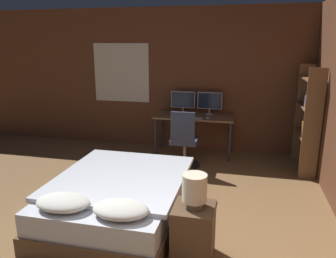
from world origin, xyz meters
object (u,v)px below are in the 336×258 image
bed (119,199)px  desk (194,121)px  computer_mouse (207,118)px  nightstand (193,233)px  keyboard (193,118)px  bedside_lamp (194,188)px  office_chair (184,145)px  monitor_right (210,102)px  bookshelf (309,115)px  monitor_left (183,101)px

bed → desk: 2.63m
computer_mouse → nightstand: bearing=-85.7°
keyboard → computer_mouse: computer_mouse is taller
nightstand → bedside_lamp: size_ratio=1.72×
desk → office_chair: 0.76m
desk → keyboard: keyboard is taller
bedside_lamp → office_chair: size_ratio=0.33×
bed → bedside_lamp: 1.21m
monitor_right → office_chair: 1.14m
computer_mouse → office_chair: office_chair is taller
bed → computer_mouse: (0.76, 2.35, 0.49)m
bookshelf → computer_mouse: bearing=172.8°
bedside_lamp → monitor_right: bearing=93.9°
bed → keyboard: size_ratio=5.42×
bed → monitor_right: monitor_right is taller
monitor_left → keyboard: (0.25, -0.41, -0.23)m
computer_mouse → office_chair: (-0.32, -0.51, -0.36)m
bed → nightstand: size_ratio=3.44×
monitor_left → computer_mouse: monitor_left is taller
desk → keyboard: (-0.00, -0.21, 0.10)m
nightstand → desk: (-0.48, 3.09, 0.37)m
bedside_lamp → keyboard: bedside_lamp is taller
nightstand → office_chair: (-0.54, 2.37, 0.11)m
bed → office_chair: (0.44, 1.84, 0.13)m
keyboard → office_chair: (-0.05, -0.51, -0.35)m
nightstand → monitor_right: size_ratio=1.21×
office_chair → nightstand: bearing=-77.3°
bedside_lamp → bookshelf: bearing=62.1°
nightstand → keyboard: (-0.48, 2.88, 0.47)m
desk → keyboard: size_ratio=4.11×
desk → monitor_left: (-0.25, 0.21, 0.33)m
monitor_right → bookshelf: bearing=-20.6°
bed → bedside_lamp: size_ratio=5.90×
office_chair → bookshelf: size_ratio=0.58×
nightstand → keyboard: size_ratio=1.57×
monitor_left → office_chair: monitor_left is taller
bedside_lamp → monitor_right: size_ratio=0.71×
bed → office_chair: bearing=76.6°
bookshelf → nightstand: bearing=-117.9°
desk → monitor_right: (0.25, 0.21, 0.33)m
nightstand → bookshelf: bookshelf is taller
monitor_right → keyboard: monitor_right is taller
bedside_lamp → computer_mouse: size_ratio=4.64×
bedside_lamp → computer_mouse: bearing=94.3°
desk → monitor_right: 0.47m
nightstand → desk: bearing=98.9°
bedside_lamp → bookshelf: bookshelf is taller
bedside_lamp → computer_mouse: bedside_lamp is taller
monitor_left → office_chair: bearing=-77.8°
bed → bookshelf: bookshelf is taller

